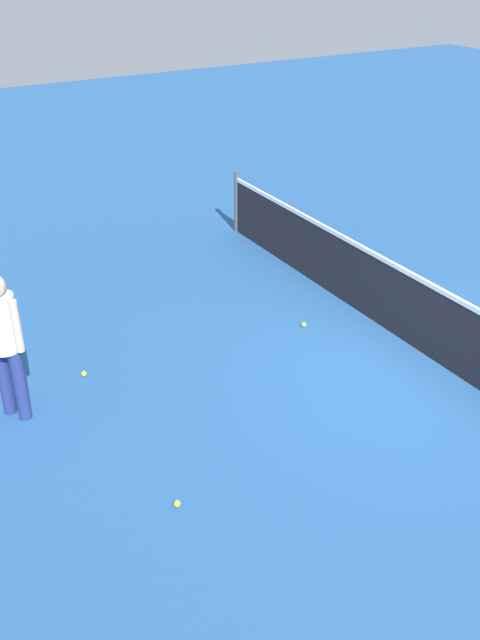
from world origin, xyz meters
name	(u,v)px	position (x,y,z in m)	size (l,w,h in m)	color
ground_plane	(438,362)	(0.00, 0.00, 0.00)	(40.00, 40.00, 0.00)	#265693
court_net	(444,327)	(0.00, 0.00, 0.50)	(10.09, 0.09, 1.07)	#4C4C51
player_near_side	(3,336)	(-1.54, -4.77, 1.01)	(0.49, 0.47, 1.70)	navy
tennis_ball_near_player	(177,504)	(0.62, -3.86, 0.03)	(0.07, 0.07, 0.07)	#C6E033
tennis_ball_baseline	(304,325)	(-1.57, -0.93, 0.03)	(0.07, 0.07, 0.07)	#C6E033
tennis_ball_stray_right	(84,374)	(-1.91, -3.89, 0.03)	(0.07, 0.07, 0.07)	#C6E033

